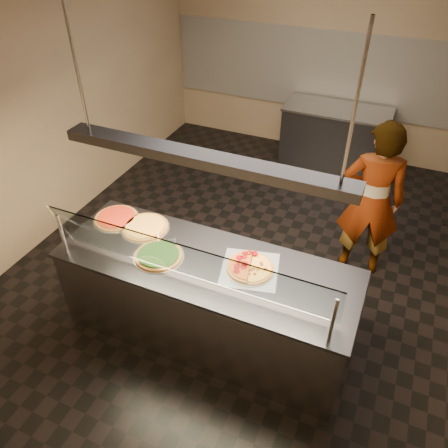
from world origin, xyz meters
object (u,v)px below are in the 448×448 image
at_px(serving_counter, 207,299).
at_px(pizza_tomato, 116,218).
at_px(pizza_cheese, 145,227).
at_px(heat_lamp_housing, 202,159).
at_px(pizza_spatula, 163,239).
at_px(perforated_tray, 250,269).
at_px(half_pizza_pepperoni, 240,263).
at_px(pizza_spinach, 159,255).
at_px(worker, 371,201).
at_px(sneeze_guard, 186,262).
at_px(half_pizza_sausage, 261,270).
at_px(prep_table, 334,137).

bearing_deg(serving_counter, pizza_tomato, 168.41).
relative_size(pizza_cheese, heat_lamp_housing, 0.20).
relative_size(pizza_spatula, heat_lamp_housing, 0.12).
bearing_deg(perforated_tray, half_pizza_pepperoni, 178.88).
height_order(serving_counter, pizza_tomato, pizza_tomato).
relative_size(serving_counter, pizza_tomato, 5.97).
relative_size(pizza_spinach, pizza_cheese, 0.98).
xyz_separation_m(pizza_tomato, worker, (2.25, 1.36, -0.04)).
height_order(sneeze_guard, pizza_spatula, sneeze_guard).
relative_size(pizza_spinach, pizza_tomato, 1.02).
distance_m(sneeze_guard, half_pizza_sausage, 0.69).
bearing_deg(prep_table, pizza_spinach, -100.87).
height_order(pizza_tomato, prep_table, pizza_tomato).
distance_m(serving_counter, worker, 2.02).
relative_size(serving_counter, pizza_spinach, 5.87).
xyz_separation_m(pizza_spinach, worker, (1.59, 1.67, -0.04)).
relative_size(pizza_spinach, prep_table, 0.29).
height_order(prep_table, worker, worker).
relative_size(perforated_tray, heat_lamp_housing, 0.25).
bearing_deg(pizza_spinach, prep_table, 79.13).
xyz_separation_m(serving_counter, half_pizza_pepperoni, (0.29, 0.08, 0.50)).
bearing_deg(sneeze_guard, serving_counter, 90.00).
xyz_separation_m(half_pizza_sausage, pizza_tomato, (-1.56, 0.15, -0.01)).
bearing_deg(sneeze_guard, perforated_tray, 47.57).
relative_size(pizza_spatula, worker, 0.15).
distance_m(half_pizza_sausage, worker, 1.66).
xyz_separation_m(perforated_tray, worker, (0.79, 1.51, -0.03)).
bearing_deg(sneeze_guard, half_pizza_sausage, 41.13).
bearing_deg(worker, pizza_tomato, 21.72).
bearing_deg(pizza_cheese, heat_lamp_housing, -15.98).
height_order(perforated_tray, prep_table, perforated_tray).
height_order(pizza_cheese, prep_table, pizza_cheese).
bearing_deg(half_pizza_sausage, serving_counter, -171.26).
xyz_separation_m(perforated_tray, heat_lamp_housing, (-0.38, -0.07, 1.01)).
distance_m(half_pizza_sausage, prep_table, 3.81).
height_order(half_pizza_pepperoni, pizza_cheese, half_pizza_pepperoni).
height_order(half_pizza_pepperoni, heat_lamp_housing, heat_lamp_housing).
bearing_deg(worker, pizza_spinach, 37.16).
bearing_deg(pizza_cheese, perforated_tray, -7.03).
bearing_deg(half_pizza_sausage, half_pizza_pepperoni, 179.14).
bearing_deg(prep_table, half_pizza_sausage, -87.98).
distance_m(worker, heat_lamp_housing, 2.23).
bearing_deg(worker, pizza_spatula, 32.37).
bearing_deg(pizza_spatula, worker, 41.74).
height_order(half_pizza_pepperoni, pizza_spinach, half_pizza_pepperoni).
height_order(pizza_spatula, worker, worker).
distance_m(serving_counter, heat_lamp_housing, 1.48).
distance_m(pizza_spinach, worker, 2.31).
height_order(serving_counter, pizza_spinach, pizza_spinach).
height_order(serving_counter, perforated_tray, perforated_tray).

